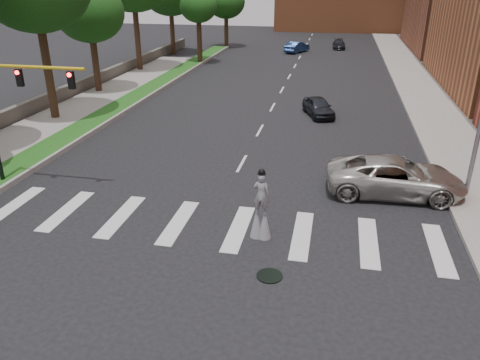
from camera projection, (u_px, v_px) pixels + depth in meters
The scene contains 16 objects.
ground_plane at pixel (201, 238), 18.38m from camera, with size 160.00×160.00×0.00m, color black.
grass_median at pixel (134, 98), 38.37m from camera, with size 2.00×60.00×0.25m, color #1C5117.
median_curb at pixel (146, 99), 38.17m from camera, with size 0.20×60.00×0.28m, color gray.
sidewalk_left at pixel (27, 134), 29.98m from camera, with size 4.00×60.00×0.18m, color gray.
sidewalk_right at pixel (432, 99), 38.42m from camera, with size 5.00×90.00×0.18m, color gray.
stone_wall at pixel (84, 85), 41.00m from camera, with size 0.50×56.00×1.10m, color #514D46.
manhole at pixel (270, 276), 16.03m from camera, with size 0.90×0.90×0.04m, color black.
traffic_signal at pixel (9, 103), 21.19m from camera, with size 5.30×0.23×6.20m.
stilt_performer at pixel (261, 211), 17.98m from camera, with size 0.84×0.55×2.90m.
suv_crossing at pixel (395, 177), 21.68m from camera, with size 2.89×6.27×1.74m, color beige.
car_near at pixel (318, 107), 33.84m from camera, with size 1.58×3.93×1.34m, color black.
car_mid at pixel (297, 47), 61.04m from camera, with size 1.49×4.28×1.41m, color navy.
car_far at pixel (339, 44), 64.21m from camera, with size 1.64×4.04×1.17m, color black.
tree_3 at pixel (89, 13), 38.16m from camera, with size 5.67×5.67×9.01m.
tree_6 at pixel (198, 7), 51.35m from camera, with size 4.10×4.10×7.93m.
tree_7 at pixel (226, 2), 63.26m from camera, with size 5.16×5.16×8.17m.
Camera 1 is at (4.70, -15.25, 9.52)m, focal length 35.00 mm.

